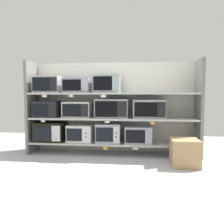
# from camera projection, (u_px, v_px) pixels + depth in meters

# --- Properties ---
(ground) EXTENTS (6.91, 6.00, 0.02)m
(ground) POSITION_uv_depth(u_px,v_px,m) (104.00, 173.00, 3.14)
(ground) COLOR #B2B7BC
(back_panel) EXTENTS (3.11, 0.04, 1.65)m
(back_panel) POSITION_uv_depth(u_px,v_px,m) (114.00, 107.00, 4.33)
(back_panel) COLOR beige
(back_panel) RESTS_ON ground
(upright_left) EXTENTS (0.05, 0.48, 1.65)m
(upright_left) POSITION_uv_depth(u_px,v_px,m) (32.00, 107.00, 4.24)
(upright_left) COLOR slate
(upright_left) RESTS_ON ground
(upright_right) EXTENTS (0.05, 0.48, 1.65)m
(upright_right) POSITION_uv_depth(u_px,v_px,m) (199.00, 108.00, 3.91)
(upright_right) COLOR slate
(upright_right) RESTS_ON ground
(shelf_0) EXTENTS (2.91, 0.48, 0.03)m
(shelf_0) POSITION_uv_depth(u_px,v_px,m) (112.00, 143.00, 4.12)
(shelf_0) COLOR beige
(shelf_0) RESTS_ON ground
(microwave_0) EXTENTS (0.52, 0.43, 0.34)m
(microwave_0) POSITION_uv_depth(u_px,v_px,m) (51.00, 132.00, 4.23)
(microwave_0) COLOR black
(microwave_0) RESTS_ON shelf_0
(microwave_1) EXTENTS (0.44, 0.39, 0.30)m
(microwave_1) POSITION_uv_depth(u_px,v_px,m) (81.00, 133.00, 4.17)
(microwave_1) COLOR silver
(microwave_1) RESTS_ON shelf_0
(microwave_2) EXTENTS (0.43, 0.43, 0.34)m
(microwave_2) POSITION_uv_depth(u_px,v_px,m) (109.00, 133.00, 4.11)
(microwave_2) COLOR #9CA0A9
(microwave_2) RESTS_ON shelf_0
(microwave_3) EXTENTS (0.46, 0.41, 0.29)m
(microwave_3) POSITION_uv_depth(u_px,v_px,m) (138.00, 135.00, 4.05)
(microwave_3) COLOR #A0A4AF
(microwave_3) RESTS_ON shelf_0
(price_tag_0) EXTENTS (0.08, 0.00, 0.05)m
(price_tag_0) POSITION_uv_depth(u_px,v_px,m) (105.00, 148.00, 3.89)
(price_tag_0) COLOR orange
(price_tag_1) EXTENTS (0.09, 0.00, 0.03)m
(price_tag_1) POSITION_uv_depth(u_px,v_px,m) (135.00, 149.00, 3.83)
(price_tag_1) COLOR white
(shelf_1) EXTENTS (2.91, 0.48, 0.03)m
(shelf_1) POSITION_uv_depth(u_px,v_px,m) (112.00, 118.00, 4.09)
(shelf_1) COLOR beige
(microwave_4) EXTENTS (0.44, 0.44, 0.28)m
(microwave_4) POSITION_uv_depth(u_px,v_px,m) (48.00, 109.00, 4.20)
(microwave_4) COLOR #26272D
(microwave_4) RESTS_ON shelf_1
(microwave_5) EXTENTS (0.48, 0.36, 0.28)m
(microwave_5) POSITION_uv_depth(u_px,v_px,m) (77.00, 110.00, 4.14)
(microwave_5) COLOR silver
(microwave_5) RESTS_ON shelf_1
(microwave_6) EXTENTS (0.57, 0.39, 0.33)m
(microwave_6) POSITION_uv_depth(u_px,v_px,m) (112.00, 108.00, 4.07)
(microwave_6) COLOR #989AA7
(microwave_6) RESTS_ON shelf_1
(microwave_7) EXTENTS (0.55, 0.37, 0.32)m
(microwave_7) POSITION_uv_depth(u_px,v_px,m) (149.00, 109.00, 4.00)
(microwave_7) COLOR #9FA7A1
(microwave_7) RESTS_ON shelf_1
(price_tag_2) EXTENTS (0.07, 0.00, 0.03)m
(price_tag_2) POSITION_uv_depth(u_px,v_px,m) (43.00, 121.00, 3.98)
(price_tag_2) COLOR white
(price_tag_3) EXTENTS (0.08, 0.00, 0.03)m
(price_tag_3) POSITION_uv_depth(u_px,v_px,m) (107.00, 122.00, 3.85)
(price_tag_3) COLOR beige
(price_tag_4) EXTENTS (0.06, 0.00, 0.05)m
(price_tag_4) POSITION_uv_depth(u_px,v_px,m) (153.00, 123.00, 3.77)
(price_tag_4) COLOR orange
(shelf_2) EXTENTS (2.91, 0.48, 0.03)m
(shelf_2) POSITION_uv_depth(u_px,v_px,m) (112.00, 94.00, 4.05)
(shelf_2) COLOR beige
(microwave_8) EXTENTS (0.47, 0.39, 0.30)m
(microwave_8) POSITION_uv_depth(u_px,v_px,m) (48.00, 85.00, 4.17)
(microwave_8) COLOR #B2BBB5
(microwave_8) RESTS_ON shelf_2
(microwave_9) EXTENTS (0.47, 0.38, 0.26)m
(microwave_9) POSITION_uv_depth(u_px,v_px,m) (77.00, 85.00, 4.11)
(microwave_9) COLOR #9E9CAA
(microwave_9) RESTS_ON shelf_2
(microwave_10) EXTENTS (0.46, 0.38, 0.31)m
(microwave_10) POSITION_uv_depth(u_px,v_px,m) (107.00, 84.00, 4.05)
(microwave_10) COLOR #97A6A7
(microwave_10) RESTS_ON shelf_2
(price_tag_5) EXTENTS (0.08, 0.00, 0.04)m
(price_tag_5) POSITION_uv_depth(u_px,v_px,m) (44.00, 96.00, 3.94)
(price_tag_5) COLOR beige
(price_tag_6) EXTENTS (0.08, 0.00, 0.04)m
(price_tag_6) POSITION_uv_depth(u_px,v_px,m) (71.00, 96.00, 3.89)
(price_tag_6) COLOR beige
(price_tag_7) EXTENTS (0.09, 0.00, 0.04)m
(price_tag_7) POSITION_uv_depth(u_px,v_px,m) (103.00, 96.00, 3.83)
(price_tag_7) COLOR white
(shipping_carton) EXTENTS (0.40, 0.40, 0.40)m
(shipping_carton) POSITION_uv_depth(u_px,v_px,m) (185.00, 153.00, 3.42)
(shipping_carton) COLOR tan
(shipping_carton) RESTS_ON ground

